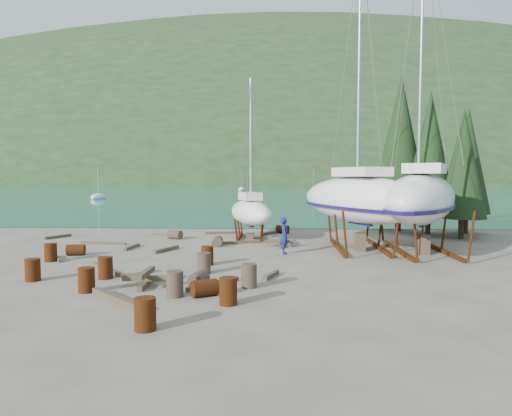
{
  "coord_description": "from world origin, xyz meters",
  "views": [
    {
      "loc": [
        1.86,
        -20.27,
        4.11
      ],
      "look_at": [
        0.83,
        3.0,
        2.48
      ],
      "focal_mm": 32.0,
      "sensor_mm": 36.0,
      "label": 1
    }
  ],
  "objects_px": {
    "large_sailboat_far": "(421,198)",
    "small_sailboat_shore": "(250,212)",
    "large_sailboat_near": "(359,199)",
    "worker": "(284,236)"
  },
  "relations": [
    {
      "from": "large_sailboat_far",
      "to": "small_sailboat_shore",
      "type": "bearing_deg",
      "value": 175.13
    },
    {
      "from": "large_sailboat_near",
      "to": "worker",
      "type": "xyz_separation_m",
      "value": [
        -4.2,
        -1.85,
        -1.86
      ]
    },
    {
      "from": "small_sailboat_shore",
      "to": "large_sailboat_near",
      "type": "bearing_deg",
      "value": -53.11
    },
    {
      "from": "large_sailboat_near",
      "to": "large_sailboat_far",
      "type": "distance_m",
      "value": 3.29
    },
    {
      "from": "large_sailboat_near",
      "to": "worker",
      "type": "distance_m",
      "value": 4.95
    },
    {
      "from": "small_sailboat_shore",
      "to": "worker",
      "type": "relative_size",
      "value": 5.45
    },
    {
      "from": "large_sailboat_near",
      "to": "small_sailboat_shore",
      "type": "distance_m",
      "value": 7.76
    },
    {
      "from": "large_sailboat_far",
      "to": "small_sailboat_shore",
      "type": "height_order",
      "value": "large_sailboat_far"
    },
    {
      "from": "large_sailboat_far",
      "to": "worker",
      "type": "height_order",
      "value": "large_sailboat_far"
    },
    {
      "from": "large_sailboat_far",
      "to": "small_sailboat_shore",
      "type": "relative_size",
      "value": 1.71
    }
  ]
}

